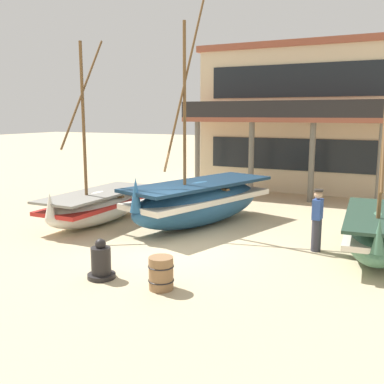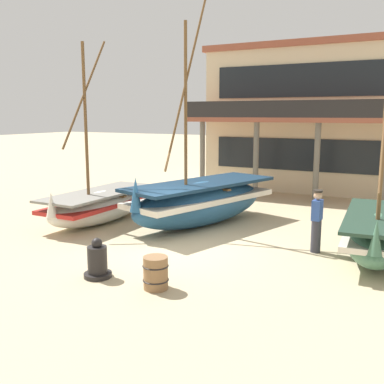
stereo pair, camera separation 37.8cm
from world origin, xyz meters
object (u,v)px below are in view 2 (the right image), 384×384
at_px(capstan_winch, 97,262).
at_px(fishing_boat_far_right, 377,234).
at_px(harbor_building_main, 311,118).
at_px(wooden_barrel, 156,273).
at_px(fisherman_by_hull, 317,222).
at_px(fishing_boat_near_left, 100,205).
at_px(fishing_boat_centre_large, 201,201).

bearing_deg(capstan_winch, fishing_boat_far_right, 39.53).
xyz_separation_m(fishing_boat_far_right, harbor_building_main, (-4.33, 10.84, 2.83)).
xyz_separation_m(capstan_winch, wooden_barrel, (1.53, 0.04, -0.01)).
relative_size(fisherman_by_hull, capstan_winch, 1.85).
height_order(fisherman_by_hull, wooden_barrel, fisherman_by_hull).
height_order(wooden_barrel, harbor_building_main, harbor_building_main).
xyz_separation_m(fishing_boat_near_left, wooden_barrel, (4.83, -4.09, -0.25)).
xyz_separation_m(fishing_boat_far_right, capstan_winch, (-5.41, -4.46, -0.27)).
distance_m(fishing_boat_centre_large, fishing_boat_far_right, 5.60).
bearing_deg(capstan_winch, fishing_boat_near_left, 128.68).
xyz_separation_m(fishing_boat_centre_large, fishing_boat_far_right, (5.52, -0.93, -0.17)).
bearing_deg(fishing_boat_centre_large, wooden_barrel, -72.95).
xyz_separation_m(fishing_boat_near_left, harbor_building_main, (4.38, 11.18, 2.86)).
height_order(fishing_boat_near_left, fishing_boat_centre_large, fishing_boat_centre_large).
bearing_deg(fisherman_by_hull, fishing_boat_far_right, 11.13).
height_order(fishing_boat_centre_large, fishing_boat_far_right, fishing_boat_centre_large).
bearing_deg(fishing_boat_centre_large, harbor_building_main, 83.14).
bearing_deg(wooden_barrel, fishing_boat_near_left, 139.77).
distance_m(fishing_boat_far_right, capstan_winch, 7.02).
distance_m(fishing_boat_near_left, wooden_barrel, 6.33).
distance_m(capstan_winch, harbor_building_main, 15.65).
height_order(fishing_boat_centre_large, harbor_building_main, fishing_boat_centre_large).
bearing_deg(fishing_boat_centre_large, capstan_winch, -88.81).
distance_m(fishing_boat_near_left, fishing_boat_centre_large, 3.44).
relative_size(fisherman_by_hull, wooden_barrel, 2.41).
bearing_deg(fisherman_by_hull, wooden_barrel, -120.22).
distance_m(fishing_boat_centre_large, capstan_winch, 5.41).
relative_size(fishing_boat_far_right, wooden_barrel, 7.40).
xyz_separation_m(capstan_winch, harbor_building_main, (1.08, 15.31, 3.10)).
xyz_separation_m(fishing_boat_near_left, fishing_boat_centre_large, (3.19, 1.26, 0.20)).
distance_m(fishing_boat_far_right, wooden_barrel, 5.89).
bearing_deg(fisherman_by_hull, fishing_boat_centre_large, 163.31).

